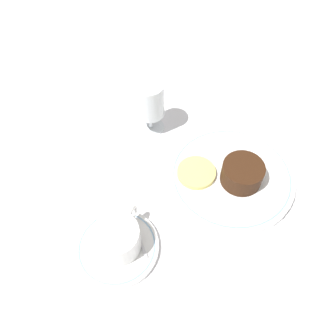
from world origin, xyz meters
The scene contains 9 objects.
ground_plane centered at (0.00, 0.00, 0.00)m, with size 3.00×3.00×0.00m, color white.
dinner_plate centered at (-0.01, -0.03, 0.01)m, with size 0.25×0.25×0.01m.
saucer centered at (-0.23, 0.10, 0.01)m, with size 0.14×0.14×0.01m.
coffee_cup centered at (-0.22, 0.10, 0.04)m, with size 0.10×0.08×0.05m.
spoon centered at (-0.18, 0.10, 0.01)m, with size 0.08×0.09×0.00m.
wine_glass centered at (0.05, 0.18, 0.07)m, with size 0.06×0.06×0.12m.
fork centered at (0.17, -0.03, 0.00)m, with size 0.02×0.18×0.01m.
dessert_cake centered at (-0.01, -0.05, 0.04)m, with size 0.08×0.08×0.04m.
pineapple_slice centered at (-0.03, 0.03, 0.02)m, with size 0.08×0.08×0.01m.
Camera 1 is at (-0.39, -0.07, 0.54)m, focal length 35.00 mm.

